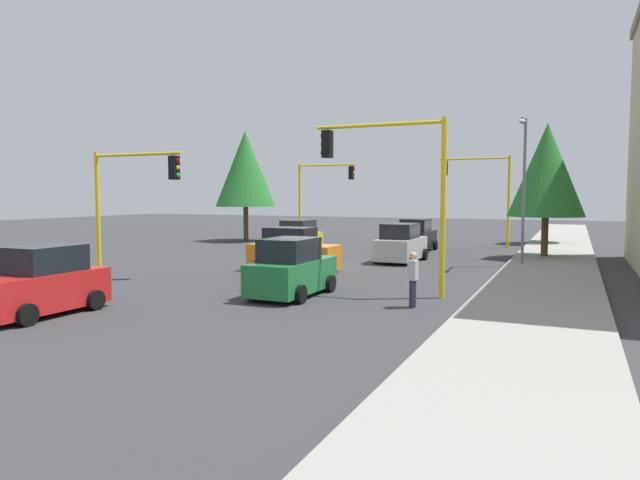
{
  "coord_description": "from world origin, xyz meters",
  "views": [
    {
      "loc": [
        24.89,
        11.49,
        3.41
      ],
      "look_at": [
        -0.99,
        -0.04,
        1.2
      ],
      "focal_mm": 32.29,
      "sensor_mm": 36.0,
      "label": 1
    }
  ],
  "objects": [
    {
      "name": "ground_plane",
      "position": [
        0.0,
        0.0,
        0.0
      ],
      "size": [
        120.0,
        120.0,
        0.0
      ],
      "primitive_type": "plane",
      "color": "#353538"
    },
    {
      "name": "sidewalk_kerb",
      "position": [
        -5.0,
        10.5,
        0.07
      ],
      "size": [
        80.0,
        4.0,
        0.15
      ],
      "primitive_type": "cube",
      "color": "gray",
      "rests_on": "ground"
    },
    {
      "name": "lane_arrow_near",
      "position": [
        11.51,
        -3.0,
        0.01
      ],
      "size": [
        2.4,
        1.1,
        1.1
      ],
      "color": "silver",
      "rests_on": "ground"
    },
    {
      "name": "traffic_signal_far_right",
      "position": [
        -14.0,
        -5.71,
        4.07
      ],
      "size": [
        0.36,
        4.59,
        5.75
      ],
      "color": "yellow",
      "rests_on": "ground"
    },
    {
      "name": "traffic_signal_near_right",
      "position": [
        6.0,
        -5.63,
        3.73
      ],
      "size": [
        0.36,
        4.59,
        5.24
      ],
      "color": "yellow",
      "rests_on": "ground"
    },
    {
      "name": "traffic_signal_far_left",
      "position": [
        -14.0,
        5.74,
        4.2
      ],
      "size": [
        0.36,
        4.59,
        5.96
      ],
      "color": "yellow",
      "rests_on": "ground"
    },
    {
      "name": "traffic_signal_near_left",
      "position": [
        6.0,
        5.74,
        4.19
      ],
      "size": [
        0.36,
        4.59,
        5.94
      ],
      "color": "yellow",
      "rests_on": "ground"
    },
    {
      "name": "street_lamp_curbside",
      "position": [
        -3.61,
        9.2,
        4.35
      ],
      "size": [
        2.15,
        0.28,
        7.0
      ],
      "color": "slate",
      "rests_on": "ground"
    },
    {
      "name": "tree_roadside_mid",
      "position": [
        -8.0,
        10.0,
        4.74
      ],
      "size": [
        3.96,
        3.96,
        7.23
      ],
      "color": "brown",
      "rests_on": "ground"
    },
    {
      "name": "tree_roadside_far",
      "position": [
        -18.0,
        9.5,
        4.81
      ],
      "size": [
        4.02,
        4.02,
        7.34
      ],
      "color": "brown",
      "rests_on": "ground"
    },
    {
      "name": "tree_opposite_side",
      "position": [
        -12.0,
        -11.0,
        5.35
      ],
      "size": [
        4.45,
        4.45,
        8.15
      ],
      "color": "brown",
      "rests_on": "ground"
    },
    {
      "name": "car_silver",
      "position": [
        -3.59,
        3.34,
        0.9
      ],
      "size": [
        4.04,
        2.08,
        1.98
      ],
      "color": "#B2B5BA",
      "rests_on": "ground"
    },
    {
      "name": "car_orange",
      "position": [
        2.0,
        -0.03,
        0.9
      ],
      "size": [
        1.97,
        3.98,
        1.98
      ],
      "color": "orange",
      "rests_on": "ground"
    },
    {
      "name": "car_red",
      "position": [
        13.3,
        -2.41,
        0.9
      ],
      "size": [
        3.77,
        2.06,
        1.98
      ],
      "color": "red",
      "rests_on": "ground"
    },
    {
      "name": "car_black",
      "position": [
        -9.59,
        2.59,
        0.9
      ],
      "size": [
        3.62,
        2.06,
        1.98
      ],
      "color": "black",
      "rests_on": "ground"
    },
    {
      "name": "car_yellow",
      "position": [
        -4.87,
        -3.21,
        0.9
      ],
      "size": [
        3.62,
        2.01,
        1.98
      ],
      "color": "yellow",
      "rests_on": "ground"
    },
    {
      "name": "car_green",
      "position": [
        7.66,
        2.76,
        0.9
      ],
      "size": [
        3.86,
        2.0,
        1.98
      ],
      "color": "#1E7238",
      "rests_on": "ground"
    },
    {
      "name": "pedestrian_crossing",
      "position": [
        7.97,
        7.04,
        0.91
      ],
      "size": [
        0.4,
        0.24,
        1.7
      ],
      "color": "#262638",
      "rests_on": "ground"
    }
  ]
}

